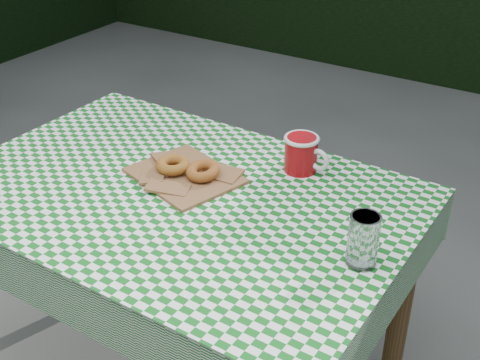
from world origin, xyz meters
name	(u,v)px	position (x,y,z in m)	size (l,w,h in m)	color
ground	(188,349)	(0.00, 0.00, 0.00)	(60.00, 60.00, 0.00)	#4D4D49
table	(184,304)	(0.12, -0.16, 0.38)	(1.17, 0.78, 0.75)	#52311C
tablecloth	(178,192)	(0.12, -0.16, 0.75)	(1.19, 0.80, 0.01)	#0E5C18
paper_bag	(185,175)	(0.09, -0.09, 0.76)	(0.28, 0.22, 0.01)	brown
bagel_front	(173,165)	(0.06, -0.09, 0.79)	(0.09, 0.09, 0.03)	#9A6820
bagel_back	(203,171)	(0.14, -0.08, 0.78)	(0.09, 0.09, 0.03)	#9F6120
coffee_mug	(301,154)	(0.34, 0.11, 0.81)	(0.18, 0.18, 0.10)	maroon
drinking_glass	(363,240)	(0.63, -0.19, 0.82)	(0.07, 0.07, 0.12)	silver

